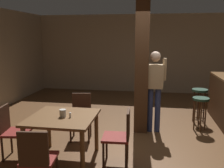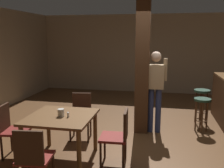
{
  "view_description": "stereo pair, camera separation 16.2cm",
  "coord_description": "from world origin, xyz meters",
  "px_view_note": "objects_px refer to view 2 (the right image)",
  "views": [
    {
      "loc": [
        0.26,
        -4.67,
        2.02
      ],
      "look_at": [
        -0.52,
        0.13,
        1.09
      ],
      "focal_mm": 40.0,
      "sensor_mm": 36.0,
      "label": 1
    },
    {
      "loc": [
        0.42,
        -4.64,
        2.02
      ],
      "look_at": [
        -0.52,
        0.13,
        1.09
      ],
      "focal_mm": 40.0,
      "sensor_mm": 36.0,
      "label": 2
    }
  ],
  "objects_px": {
    "chair_north": "(81,113)",
    "dining_table": "(61,122)",
    "chair_west": "(11,128)",
    "standing_person": "(155,86)",
    "chair_east": "(118,134)",
    "salt_shaker": "(68,115)",
    "chair_south": "(33,156)",
    "napkin_cup": "(61,113)",
    "bar_stool_mid": "(202,98)",
    "bar_stool_near": "(202,107)"
  },
  "relations": [
    {
      "from": "chair_north",
      "to": "dining_table",
      "type": "bearing_deg",
      "value": -91.41
    },
    {
      "from": "dining_table",
      "to": "chair_west",
      "type": "xyz_separation_m",
      "value": [
        -0.88,
        -0.05,
        -0.14
      ]
    },
    {
      "from": "dining_table",
      "to": "standing_person",
      "type": "bearing_deg",
      "value": 46.76
    },
    {
      "from": "dining_table",
      "to": "chair_east",
      "type": "relative_size",
      "value": 1.16
    },
    {
      "from": "chair_east",
      "to": "salt_shaker",
      "type": "xyz_separation_m",
      "value": [
        -0.8,
        -0.07,
        0.29
      ]
    },
    {
      "from": "salt_shaker",
      "to": "standing_person",
      "type": "relative_size",
      "value": 0.04
    },
    {
      "from": "chair_north",
      "to": "standing_person",
      "type": "bearing_deg",
      "value": 22.77
    },
    {
      "from": "chair_south",
      "to": "napkin_cup",
      "type": "distance_m",
      "value": 0.94
    },
    {
      "from": "chair_south",
      "to": "napkin_cup",
      "type": "height_order",
      "value": "chair_south"
    },
    {
      "from": "chair_east",
      "to": "chair_south",
      "type": "height_order",
      "value": "same"
    },
    {
      "from": "chair_west",
      "to": "napkin_cup",
      "type": "bearing_deg",
      "value": 1.34
    },
    {
      "from": "chair_south",
      "to": "napkin_cup",
      "type": "xyz_separation_m",
      "value": [
        0.02,
        0.88,
        0.32
      ]
    },
    {
      "from": "chair_south",
      "to": "salt_shaker",
      "type": "xyz_separation_m",
      "value": [
        0.15,
        0.87,
        0.29
      ]
    },
    {
      "from": "chair_south",
      "to": "salt_shaker",
      "type": "height_order",
      "value": "chair_south"
    },
    {
      "from": "dining_table",
      "to": "chair_north",
      "type": "relative_size",
      "value": 1.16
    },
    {
      "from": "napkin_cup",
      "to": "bar_stool_mid",
      "type": "distance_m",
      "value": 3.45
    },
    {
      "from": "dining_table",
      "to": "napkin_cup",
      "type": "distance_m",
      "value": 0.18
    },
    {
      "from": "dining_table",
      "to": "chair_south",
      "type": "bearing_deg",
      "value": -90.61
    },
    {
      "from": "chair_north",
      "to": "standing_person",
      "type": "xyz_separation_m",
      "value": [
        1.43,
        0.6,
        0.5
      ]
    },
    {
      "from": "chair_east",
      "to": "chair_south",
      "type": "relative_size",
      "value": 1.0
    },
    {
      "from": "salt_shaker",
      "to": "standing_person",
      "type": "xyz_separation_m",
      "value": [
        1.31,
        1.59,
        0.2
      ]
    },
    {
      "from": "standing_person",
      "to": "chair_east",
      "type": "bearing_deg",
      "value": -108.67
    },
    {
      "from": "dining_table",
      "to": "bar_stool_near",
      "type": "distance_m",
      "value": 3.03
    },
    {
      "from": "chair_west",
      "to": "chair_south",
      "type": "relative_size",
      "value": 1.0
    },
    {
      "from": "chair_north",
      "to": "chair_east",
      "type": "distance_m",
      "value": 1.3
    },
    {
      "from": "chair_west",
      "to": "standing_person",
      "type": "distance_m",
      "value": 2.87
    },
    {
      "from": "salt_shaker",
      "to": "chair_south",
      "type": "bearing_deg",
      "value": -99.94
    },
    {
      "from": "chair_east",
      "to": "salt_shaker",
      "type": "height_order",
      "value": "chair_east"
    },
    {
      "from": "napkin_cup",
      "to": "bar_stool_near",
      "type": "height_order",
      "value": "napkin_cup"
    },
    {
      "from": "chair_north",
      "to": "bar_stool_near",
      "type": "distance_m",
      "value": 2.57
    },
    {
      "from": "standing_person",
      "to": "bar_stool_near",
      "type": "distance_m",
      "value": 1.12
    },
    {
      "from": "chair_west",
      "to": "bar_stool_near",
      "type": "bearing_deg",
      "value": 28.8
    },
    {
      "from": "standing_person",
      "to": "chair_south",
      "type": "bearing_deg",
      "value": -120.77
    },
    {
      "from": "chair_east",
      "to": "standing_person",
      "type": "height_order",
      "value": "standing_person"
    },
    {
      "from": "chair_north",
      "to": "bar_stool_near",
      "type": "height_order",
      "value": "chair_north"
    },
    {
      "from": "dining_table",
      "to": "salt_shaker",
      "type": "xyz_separation_m",
      "value": [
        0.14,
        -0.04,
        0.15
      ]
    },
    {
      "from": "dining_table",
      "to": "chair_west",
      "type": "bearing_deg",
      "value": -176.81
    },
    {
      "from": "napkin_cup",
      "to": "salt_shaker",
      "type": "bearing_deg",
      "value": -6.85
    },
    {
      "from": "chair_west",
      "to": "bar_stool_near",
      "type": "xyz_separation_m",
      "value": [
        3.33,
        1.83,
        0.04
      ]
    },
    {
      "from": "chair_east",
      "to": "bar_stool_mid",
      "type": "distance_m",
      "value": 2.8
    },
    {
      "from": "chair_east",
      "to": "bar_stool_near",
      "type": "height_order",
      "value": "chair_east"
    },
    {
      "from": "bar_stool_mid",
      "to": "bar_stool_near",
      "type": "bearing_deg",
      "value": -97.07
    },
    {
      "from": "chair_north",
      "to": "chair_west",
      "type": "distance_m",
      "value": 1.34
    },
    {
      "from": "dining_table",
      "to": "chair_west",
      "type": "distance_m",
      "value": 0.89
    },
    {
      "from": "chair_east",
      "to": "chair_west",
      "type": "relative_size",
      "value": 1.0
    },
    {
      "from": "dining_table",
      "to": "bar_stool_mid",
      "type": "xyz_separation_m",
      "value": [
        2.52,
        2.34,
        -0.05
      ]
    },
    {
      "from": "salt_shaker",
      "to": "bar_stool_near",
      "type": "relative_size",
      "value": 0.11
    },
    {
      "from": "chair_north",
      "to": "bar_stool_mid",
      "type": "bearing_deg",
      "value": 29.2
    },
    {
      "from": "dining_table",
      "to": "salt_shaker",
      "type": "height_order",
      "value": "salt_shaker"
    },
    {
      "from": "chair_east",
      "to": "salt_shaker",
      "type": "bearing_deg",
      "value": -175.19
    }
  ]
}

